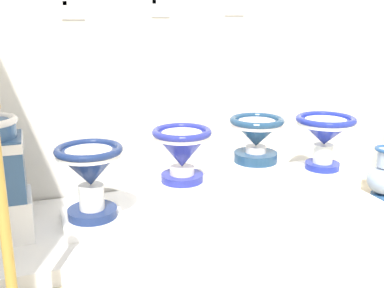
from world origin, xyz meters
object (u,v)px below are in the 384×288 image
Objects in this scene: plinth_block_leftmost at (182,195)px; antique_toilet_rightmost at (256,134)px; plinth_block_rightmost at (255,179)px; info_placard_second at (72,9)px; plinth_block_squat_floral at (93,220)px; antique_toilet_leftmost at (182,148)px; antique_toilet_squat_floral at (90,170)px; plinth_block_pale_glazed at (321,180)px; info_placard_fourth at (234,4)px; info_placard_third at (160,7)px; stanchion_post_near_left at (11,276)px; antique_toilet_pale_glazed at (325,132)px.

antique_toilet_rightmost reaches higher than plinth_block_leftmost.
plinth_block_rightmost is 1.53m from info_placard_second.
plinth_block_squat_floral is 0.65m from antique_toilet_leftmost.
antique_toilet_leftmost reaches higher than antique_toilet_squat_floral.
info_placard_fourth reaches higher than plinth_block_pale_glazed.
plinth_block_rightmost is 1.25m from info_placard_third.
antique_toilet_squat_floral is at bearing -179.68° from plinth_block_pale_glazed.
plinth_block_squat_floral is 1.03× the size of plinth_block_pale_glazed.
antique_toilet_rightmost is 0.58m from plinth_block_pale_glazed.
plinth_block_squat_floral is 0.95× the size of antique_toilet_squat_floral.
plinth_block_pale_glazed is at bearing -1.90° from plinth_block_leftmost.
plinth_block_rightmost is at bearing -40.15° from info_placard_third.
stanchion_post_near_left reaches higher than antique_toilet_leftmost.
stanchion_post_near_left is (-1.45, -1.28, -0.99)m from info_placard_fourth.
antique_toilet_rightmost reaches higher than antique_toilet_squat_floral.
antique_toilet_squat_floral is 1.06m from plinth_block_rightmost.
plinth_block_leftmost is 1.28m from info_placard_second.
antique_toilet_pale_glazed is (0.47, -0.05, -0.01)m from antique_toilet_rightmost.
antique_toilet_pale_glazed is 2.72× the size of info_placard_fourth.
antique_toilet_rightmost is (0.50, 0.02, 0.04)m from antique_toilet_leftmost.
antique_toilet_rightmost is 0.89m from info_placard_fourth.
plinth_block_leftmost is 0.96m from plinth_block_pale_glazed.
plinth_block_pale_glazed is at bearing -6.53° from plinth_block_rightmost.
stanchion_post_near_left reaches higher than plinth_block_squat_floral.
info_placard_second is at bearing 162.59° from plinth_block_pale_glazed.
info_placard_third reaches higher than antique_toilet_rightmost.
plinth_block_rightmost is 0.47m from plinth_block_pale_glazed.
plinth_block_leftmost is (0.54, 0.04, -0.24)m from antique_toilet_squat_floral.
plinth_block_rightmost is (0.50, 0.02, 0.03)m from plinth_block_leftmost.
antique_toilet_leftmost reaches higher than plinth_block_pale_glazed.
info_placard_third is at bearing -180.00° from info_placard_fourth.
plinth_block_rightmost is 1.16m from info_placard_fourth.
info_placard_fourth reaches higher than antique_toilet_rightmost.
plinth_block_pale_glazed is 2.82× the size of info_placard_second.
antique_toilet_squat_floral is 0.90m from stanchion_post_near_left.
info_placard_second is 1.10× the size of info_placard_third.
antique_toilet_squat_floral is at bearing -155.66° from info_placard_fourth.
info_placard_fourth reaches higher than info_placard_third.
info_placard_third is (-0.49, 0.42, 1.07)m from plinth_block_rightmost.
antique_toilet_leftmost is 1.01× the size of plinth_block_rightmost.
plinth_block_leftmost is at bearing 178.10° from antique_toilet_pale_glazed.
plinth_block_leftmost is 1.06× the size of antique_toilet_leftmost.
antique_toilet_squat_floral is 3.34× the size of info_placard_third.
info_placard_fourth reaches higher than plinth_block_rightmost.
info_placard_third reaches higher than plinth_block_leftmost.
plinth_block_leftmost is at bearing -39.35° from info_placard_second.
antique_toilet_pale_glazed is (0.00, 0.00, 0.33)m from plinth_block_pale_glazed.
plinth_block_rightmost is at bearing -21.98° from info_placard_second.
antique_toilet_pale_glazed is 2.84× the size of info_placard_second.
antique_toilet_rightmost is at bearing 2.48° from plinth_block_leftmost.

